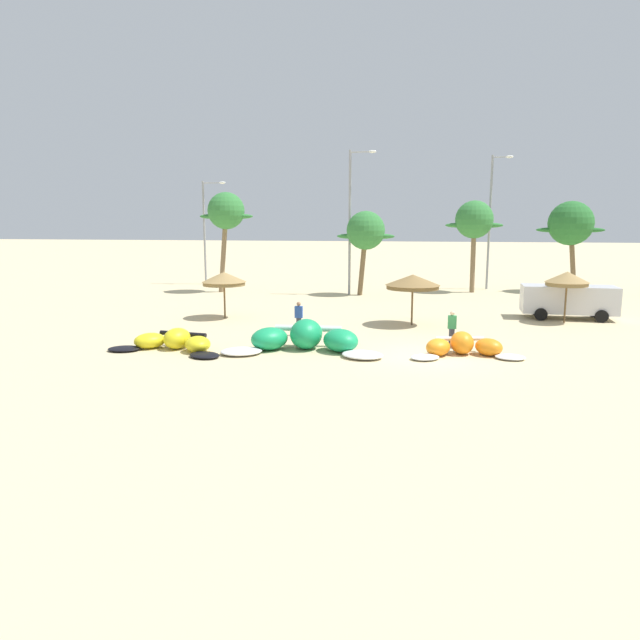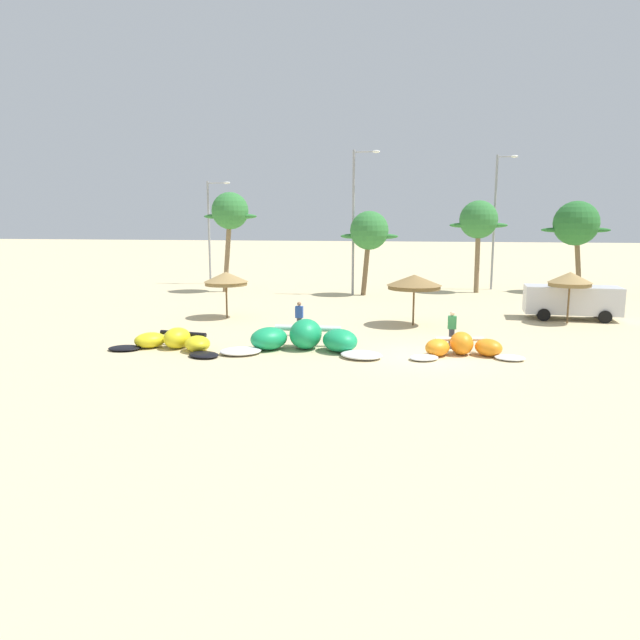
# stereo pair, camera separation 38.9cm
# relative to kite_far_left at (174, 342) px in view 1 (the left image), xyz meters

# --- Properties ---
(ground_plane) EXTENTS (260.00, 260.00, 0.00)m
(ground_plane) POSITION_rel_kite_far_left_xyz_m (10.63, 0.65, -0.34)
(ground_plane) COLOR beige
(kite_far_left) EXTENTS (5.36, 2.87, 0.89)m
(kite_far_left) POSITION_rel_kite_far_left_xyz_m (0.00, 0.00, 0.00)
(kite_far_left) COLOR black
(kite_far_left) RESTS_ON ground
(kite_left) EXTENTS (7.00, 3.31, 1.28)m
(kite_left) POSITION_rel_kite_far_left_xyz_m (5.48, 0.80, 0.15)
(kite_left) COLOR white
(kite_left) RESTS_ON ground
(kite_left_of_center) EXTENTS (4.71, 2.60, 0.94)m
(kite_left_of_center) POSITION_rel_kite_far_left_xyz_m (11.98, 0.98, 0.02)
(kite_left_of_center) COLOR white
(kite_left_of_center) RESTS_ON ground
(beach_umbrella_near_van) EXTENTS (2.46, 2.46, 2.59)m
(beach_umbrella_near_van) POSITION_rel_kite_far_left_xyz_m (-0.51, 8.20, 1.87)
(beach_umbrella_near_van) COLOR brown
(beach_umbrella_near_van) RESTS_ON ground
(beach_umbrella_middle) EXTENTS (2.83, 2.83, 2.65)m
(beach_umbrella_middle) POSITION_rel_kite_far_left_xyz_m (9.83, 7.67, 1.94)
(beach_umbrella_middle) COLOR brown
(beach_umbrella_middle) RESTS_ON ground
(beach_umbrella_near_palms) EXTENTS (2.26, 2.26, 2.74)m
(beach_umbrella_near_palms) POSITION_rel_kite_far_left_xyz_m (17.86, 9.74, 2.02)
(beach_umbrella_near_palms) COLOR brown
(beach_umbrella_near_palms) RESTS_ON ground
(parked_van) EXTENTS (5.05, 2.37, 1.84)m
(parked_van) POSITION_rel_kite_far_left_xyz_m (18.24, 11.17, 0.75)
(parked_van) COLOR silver
(parked_van) RESTS_ON ground
(person_near_kites) EXTENTS (0.36, 0.24, 1.62)m
(person_near_kites) POSITION_rel_kite_far_left_xyz_m (4.58, 3.95, 0.48)
(person_near_kites) COLOR #383842
(person_near_kites) RESTS_ON ground
(person_by_umbrellas) EXTENTS (0.36, 0.24, 1.62)m
(person_by_umbrellas) POSITION_rel_kite_far_left_xyz_m (11.57, 2.31, 0.48)
(person_by_umbrellas) COLOR #383842
(person_by_umbrellas) RESTS_ON ground
(palm_leftmost) EXTENTS (4.13, 2.76, 7.48)m
(palm_leftmost) POSITION_rel_kite_far_left_xyz_m (-4.18, 19.82, 5.64)
(palm_leftmost) COLOR #7F6647
(palm_leftmost) RESTS_ON ground
(palm_left) EXTENTS (4.17, 2.78, 6.08)m
(palm_left) POSITION_rel_kite_far_left_xyz_m (6.29, 19.70, 4.27)
(palm_left) COLOR brown
(palm_left) RESTS_ON ground
(palm_left_of_gap) EXTENTS (4.22, 2.82, 6.87)m
(palm_left_of_gap) POSITION_rel_kite_far_left_xyz_m (14.12, 22.71, 5.02)
(palm_left_of_gap) COLOR #7F6647
(palm_left_of_gap) RESTS_ON ground
(palm_center_left) EXTENTS (4.94, 3.30, 6.83)m
(palm_center_left) POSITION_rel_kite_far_left_xyz_m (21.27, 24.01, 4.78)
(palm_center_left) COLOR brown
(palm_center_left) RESTS_ON ground
(lamppost_west) EXTENTS (2.07, 0.24, 8.64)m
(lamppost_west) POSITION_rel_kite_far_left_xyz_m (-7.66, 24.97, 4.54)
(lamppost_west) COLOR gray
(lamppost_west) RESTS_ON ground
(lamppost_west_center) EXTENTS (1.94, 0.24, 10.33)m
(lamppost_west_center) POSITION_rel_kite_far_left_xyz_m (5.26, 19.85, 5.39)
(lamppost_west_center) COLOR gray
(lamppost_west_center) RESTS_ON ground
(lamppost_east_center) EXTENTS (1.62, 0.24, 10.34)m
(lamppost_east_center) POSITION_rel_kite_far_left_xyz_m (15.61, 25.08, 5.36)
(lamppost_east_center) COLOR gray
(lamppost_east_center) RESTS_ON ground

